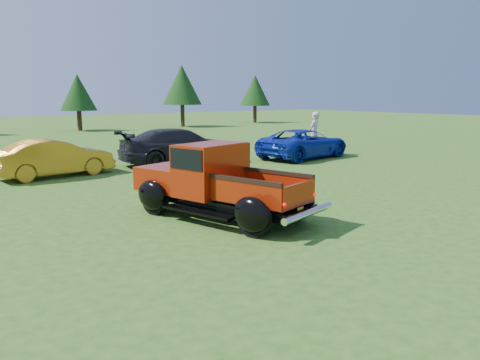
{
  "coord_description": "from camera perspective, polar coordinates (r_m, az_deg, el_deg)",
  "views": [
    {
      "loc": [
        -5.8,
        -7.39,
        2.77
      ],
      "look_at": [
        -0.21,
        0.2,
        1.06
      ],
      "focal_mm": 35.0,
      "sensor_mm": 36.0,
      "label": 1
    }
  ],
  "objects": [
    {
      "name": "show_car_yellow",
      "position": [
        17.29,
        -21.71,
        2.51
      ],
      "size": [
        4.05,
        1.82,
        1.29
      ],
      "primitive_type": "imported",
      "rotation": [
        0.0,
        0.0,
        1.69
      ],
      "color": "orange",
      "rests_on": "ground"
    },
    {
      "name": "pickup_truck",
      "position": [
        10.85,
        -3.54,
        -0.18
      ],
      "size": [
        3.09,
        4.82,
        1.68
      ],
      "rotation": [
        0.0,
        0.0,
        0.27
      ],
      "color": "black",
      "rests_on": "ground"
    },
    {
      "name": "show_car_grey",
      "position": [
        19.22,
        -7.23,
        4.11
      ],
      "size": [
        5.18,
        2.57,
        1.45
      ],
      "primitive_type": "imported",
      "rotation": [
        0.0,
        0.0,
        1.46
      ],
      "color": "black",
      "rests_on": "ground"
    },
    {
      "name": "tree_far_east",
      "position": [
        48.21,
        1.85,
        10.86
      ],
      "size": [
        3.07,
        3.07,
        4.8
      ],
      "color": "#332114",
      "rests_on": "ground"
    },
    {
      "name": "tree_mid_right",
      "position": [
        39.21,
        -19.16,
        10.04
      ],
      "size": [
        2.82,
        2.82,
        4.4
      ],
      "color": "#332114",
      "rests_on": "ground"
    },
    {
      "name": "tree_east",
      "position": [
        42.36,
        -7.09,
        11.42
      ],
      "size": [
        3.46,
        3.46,
        5.4
      ],
      "color": "#332114",
      "rests_on": "ground"
    },
    {
      "name": "ground",
      "position": [
        9.79,
        1.68,
        -6.13
      ],
      "size": [
        120.0,
        120.0,
        0.0
      ],
      "primitive_type": "plane",
      "color": "#2C5819",
      "rests_on": "ground"
    },
    {
      "name": "show_car_blue",
      "position": [
        21.11,
        7.79,
        4.42
      ],
      "size": [
        4.89,
        2.78,
        1.29
      ],
      "primitive_type": "imported",
      "rotation": [
        0.0,
        0.0,
        1.72
      ],
      "color": "#0E259C",
      "rests_on": "ground"
    },
    {
      "name": "spectator",
      "position": [
        22.2,
        9.02,
        5.63
      ],
      "size": [
        0.86,
        0.73,
        2.02
      ],
      "primitive_type": "imported",
      "rotation": [
        0.0,
        0.0,
        3.53
      ],
      "color": "beige",
      "rests_on": "ground"
    }
  ]
}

